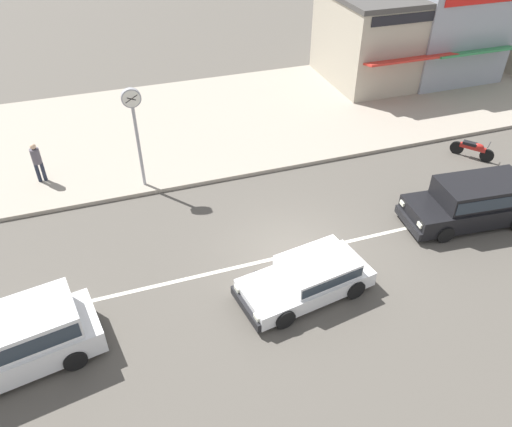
% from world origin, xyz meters
% --- Properties ---
extents(ground_plane, '(160.00, 160.00, 0.00)m').
position_xyz_m(ground_plane, '(0.00, 0.00, 0.00)').
color(ground_plane, '#544F47').
extents(lane_centre_stripe, '(50.40, 0.14, 0.01)m').
position_xyz_m(lane_centre_stripe, '(0.00, 0.00, 0.00)').
color(lane_centre_stripe, silver).
rests_on(lane_centre_stripe, ground).
extents(kerb_strip, '(68.00, 10.00, 0.15)m').
position_xyz_m(kerb_strip, '(0.00, 9.85, 0.07)').
color(kerb_strip, '#9E9384').
rests_on(kerb_strip, ground).
extents(hatchback_white_0, '(4.14, 2.29, 1.10)m').
position_xyz_m(hatchback_white_0, '(-0.24, -1.64, 0.59)').
color(hatchback_white_0, white).
rests_on(hatchback_white_0, ground).
extents(minivan_white_1, '(4.74, 2.54, 1.56)m').
position_xyz_m(minivan_white_1, '(-8.26, -1.59, 0.84)').
color(minivan_white_1, white).
rests_on(minivan_white_1, ground).
extents(minivan_black_3, '(4.70, 2.19, 1.56)m').
position_xyz_m(minivan_black_3, '(6.49, -0.28, 0.84)').
color(minivan_black_3, black).
rests_on(minivan_black_3, ground).
extents(motorcycle_2, '(1.18, 1.45, 0.80)m').
position_xyz_m(motorcycle_2, '(9.28, 3.26, 0.42)').
color(motorcycle_2, black).
rests_on(motorcycle_2, ground).
extents(street_clock, '(0.68, 0.22, 3.87)m').
position_xyz_m(street_clock, '(-4.00, 5.40, 3.04)').
color(street_clock, '#9E9EA3').
rests_on(street_clock, kerb_strip).
extents(pedestrian_near_clock, '(0.34, 0.34, 1.61)m').
position_xyz_m(pedestrian_near_clock, '(-7.69, 6.90, 1.08)').
color(pedestrian_near_clock, '#232838').
rests_on(pedestrian_near_clock, kerb_strip).
extents(shopfront_corner_warung, '(5.42, 6.32, 4.44)m').
position_xyz_m(shopfront_corner_warung, '(9.60, 12.04, 2.37)').
color(shopfront_corner_warung, '#B2A893').
rests_on(shopfront_corner_warung, kerb_strip).
extents(shopfront_far_kios, '(5.22, 5.33, 5.02)m').
position_xyz_m(shopfront_far_kios, '(13.20, 11.41, 2.67)').
color(shopfront_far_kios, '#999EA8').
rests_on(shopfront_far_kios, kerb_strip).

